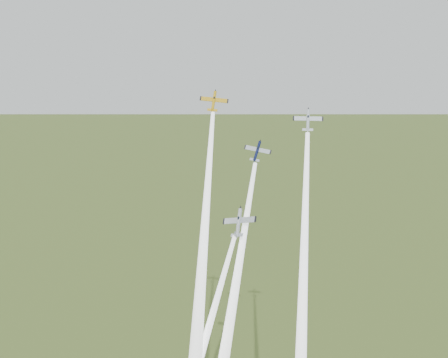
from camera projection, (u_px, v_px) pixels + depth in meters
plane_yellow at (214, 101)px, 135.57m from camera, size 7.98×7.63×6.82m
smoke_trail_yellow at (205, 228)px, 122.83m from camera, size 17.83×35.05×48.21m
plane_navy at (257, 151)px, 133.05m from camera, size 6.75×6.29×6.76m
smoke_trail_navy at (236, 284)px, 120.99m from camera, size 11.38×36.74×48.11m
plane_silver_right at (308, 120)px, 123.33m from camera, size 7.97×6.93×5.94m
smoke_trail_silver_right at (303, 298)px, 107.99m from camera, size 19.24×43.43×59.34m
plane_silver_low at (239, 222)px, 124.20m from camera, size 9.82×6.29×8.93m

